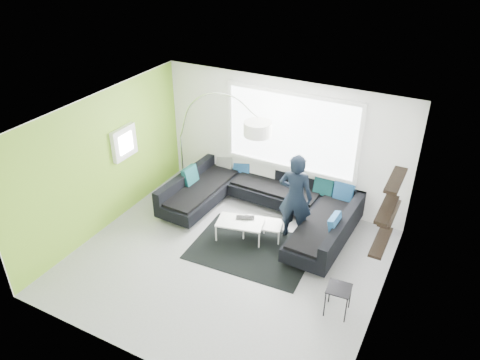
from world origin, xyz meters
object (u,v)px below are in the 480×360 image
at_px(coffee_table, 252,229).
at_px(side_table, 338,300).
at_px(arc_lamp, 180,136).
at_px(laptop, 245,219).
at_px(person, 295,197).
at_px(sectional_sofa, 260,205).

distance_m(coffee_table, side_table, 2.43).
xyz_separation_m(arc_lamp, laptop, (2.20, -1.09, -0.88)).
height_order(coffee_table, laptop, laptop).
xyz_separation_m(coffee_table, person, (0.72, 0.43, 0.72)).
height_order(coffee_table, arc_lamp, arc_lamp).
bearing_deg(coffee_table, sectional_sofa, 87.12).
relative_size(person, laptop, 4.29).
bearing_deg(person, sectional_sofa, -19.49).
distance_m(side_table, person, 2.23).
relative_size(arc_lamp, person, 1.41).
relative_size(coffee_table, arc_lamp, 0.46).
relative_size(sectional_sofa, laptop, 9.14).
height_order(coffee_table, side_table, side_table).
height_order(sectional_sofa, coffee_table, sectional_sofa).
relative_size(sectional_sofa, side_table, 7.55).
height_order(arc_lamp, person, arc_lamp).
bearing_deg(sectional_sofa, laptop, -90.01).
bearing_deg(arc_lamp, person, -0.02).
xyz_separation_m(sectional_sofa, side_table, (2.24, -1.80, -0.10)).
relative_size(side_table, laptop, 1.21).
relative_size(arc_lamp, laptop, 6.03).
bearing_deg(arc_lamp, laptop, -14.54).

